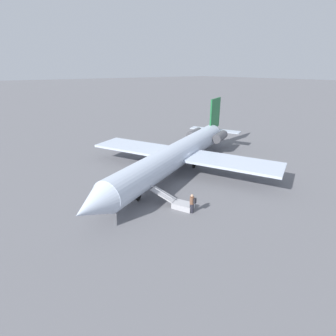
% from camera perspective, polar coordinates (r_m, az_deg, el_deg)
% --- Properties ---
extents(ground_plane, '(600.00, 600.00, 0.00)m').
position_cam_1_polar(ground_plane, '(31.16, 1.76, -1.01)').
color(ground_plane, slate).
extents(airplane_main, '(29.50, 23.05, 7.40)m').
position_cam_1_polar(airplane_main, '(31.26, 2.63, 3.37)').
color(airplane_main, silver).
rests_on(airplane_main, ground).
extents(boarding_stairs, '(2.57, 4.08, 1.80)m').
position_cam_1_polar(boarding_stairs, '(23.49, 2.37, -7.68)').
color(boarding_stairs, '#B2B2B7').
rests_on(boarding_stairs, ground).
extents(passenger, '(0.45, 0.57, 1.74)m').
position_cam_1_polar(passenger, '(22.42, 5.29, -7.45)').
color(passenger, '#23232D').
rests_on(passenger, ground).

